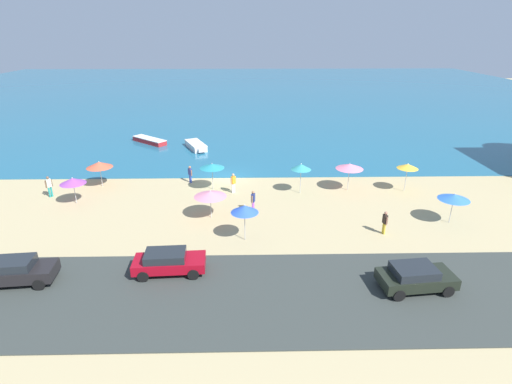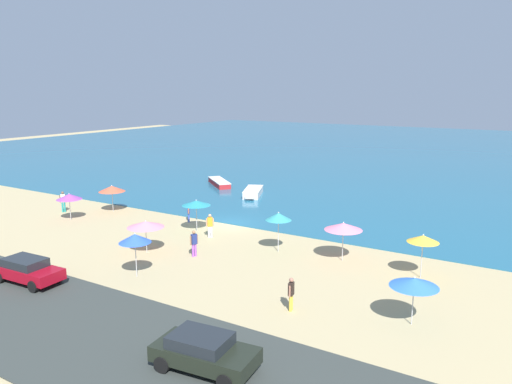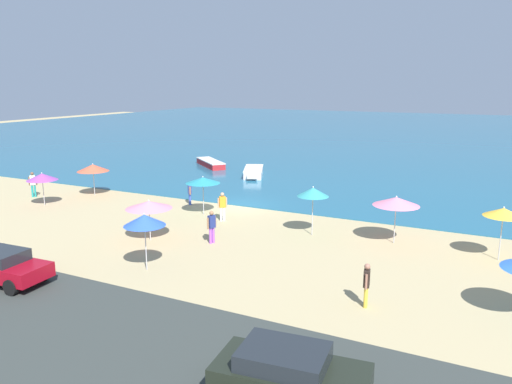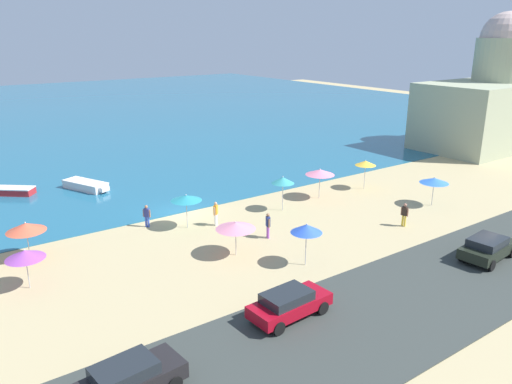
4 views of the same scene
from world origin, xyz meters
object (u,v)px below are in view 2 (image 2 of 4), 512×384
Objects in this scene: beach_umbrella_4 at (343,227)px; beach_umbrella_6 at (146,224)px; beach_umbrella_0 at (414,282)px; bather_2 at (189,211)px; beach_umbrella_1 at (135,238)px; beach_umbrella_2 at (69,197)px; beach_umbrella_8 at (423,239)px; beach_umbrella_5 at (112,189)px; bather_0 at (291,292)px; beach_umbrella_3 at (278,217)px; parked_car_2 at (204,351)px; beach_umbrella_7 at (196,203)px; skiff_offshore at (219,182)px; skiff_nearshore at (253,192)px; bather_4 at (63,201)px; bather_1 at (194,242)px; bather_3 at (210,224)px; parked_car_0 at (27,270)px.

beach_umbrella_4 is 12.62m from beach_umbrella_6.
beach_umbrella_0 is 1.45× the size of bather_2.
beach_umbrella_1 reaches higher than beach_umbrella_2.
beach_umbrella_5 is at bearing 176.24° from beach_umbrella_8.
beach_umbrella_8 is 8.87m from bather_0.
parked_car_2 is (4.48, -13.80, -1.57)m from beach_umbrella_3.
beach_umbrella_7 reaches higher than beach_umbrella_0.
beach_umbrella_0 reaches higher than skiff_offshore.
beach_umbrella_5 is at bearing 173.60° from beach_umbrella_3.
beach_umbrella_2 is at bearing -102.30° from beach_umbrella_5.
beach_umbrella_7 reaches higher than skiff_nearshore.
beach_umbrella_4 is (22.61, 2.38, 0.26)m from beach_umbrella_2.
beach_umbrella_2 is at bearing -27.63° from bather_4.
beach_umbrella_8 is (4.87, -0.36, 0.09)m from beach_umbrella_4.
beach_umbrella_1 reaches higher than bather_1.
skiff_offshore is at bearing 123.89° from bather_3.
bather_0 reaches higher than parked_car_0.
bather_3 is at bearing -32.08° from bather_2.
beach_umbrella_6 reaches higher than parked_car_0.
beach_umbrella_7 is at bearing 83.46° from parked_car_0.
skiff_offshore is (-7.58, 28.42, -0.44)m from parked_car_0.
beach_umbrella_5 is 14.62m from bather_1.
bather_0 is 14.61m from parked_car_0.
beach_umbrella_2 is 0.54× the size of parked_car_0.
beach_umbrella_7 is at bearing 158.87° from beach_umbrella_0.
bather_0 is at bearing -85.67° from beach_umbrella_4.
beach_umbrella_4 is 9.42m from bather_1.
beach_umbrella_4 is 18.33m from parked_car_0.
bather_2 is (-5.05, 10.85, -1.38)m from beach_umbrella_1.
bather_4 is at bearing -104.66° from skiff_offshore.
beach_umbrella_1 is 1.01× the size of beach_umbrella_8.
beach_umbrella_4 is at bearing -3.65° from beach_umbrella_5.
beach_umbrella_2 is 0.46× the size of skiff_offshore.
parked_car_2 is at bearing -7.71° from parked_car_0.
parked_car_2 is at bearing -49.31° from bather_2.
bather_1 reaches higher than parked_car_0.
parked_car_2 is at bearing -93.31° from bather_0.
bather_3 is (1.83, -0.78, -1.19)m from beach_umbrella_7.
bather_3 reaches higher than parked_car_0.
beach_umbrella_6 is at bearing -14.37° from beach_umbrella_2.
bather_0 is at bearing 18.05° from parked_car_0.
beach_umbrella_1 is 12.05m from bather_2.
bather_4 is 17.43m from skiff_offshore.
skiff_nearshore is (-10.53, 13.76, -1.97)m from beach_umbrella_3.
beach_umbrella_7 is 0.58× the size of parked_car_0.
parked_car_0 is at bearing -120.77° from bather_1.
beach_umbrella_7 is 5.93m from bather_1.
bather_3 is 0.37× the size of skiff_nearshore.
beach_umbrella_4 is at bearing 132.77° from beach_umbrella_0.
skiff_offshore is (4.41, 16.85, -0.68)m from bather_4.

